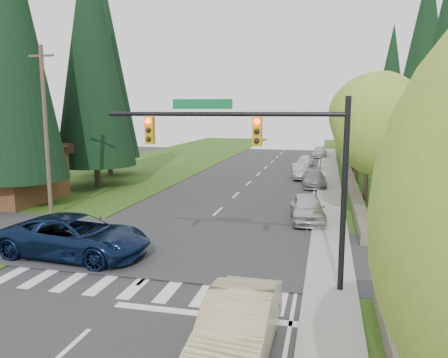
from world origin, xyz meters
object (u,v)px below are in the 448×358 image
(suv_navy, at_px, (76,236))
(parked_car_e, at_px, (320,152))
(sedan_champagne, at_px, (238,326))
(parked_car_d, at_px, (305,161))
(parked_car_b, at_px, (314,179))
(parked_car_a, at_px, (307,208))
(parked_car_c, at_px, (300,171))

(suv_navy, distance_m, parked_car_e, 44.78)
(sedan_champagne, height_order, parked_car_d, sedan_champagne)
(parked_car_d, xyz_separation_m, parked_car_e, (1.40, 10.30, 0.00))
(parked_car_b, bearing_deg, sedan_champagne, -96.99)
(parked_car_e, bearing_deg, sedan_champagne, -89.33)
(parked_car_a, bearing_deg, suv_navy, -145.20)
(parked_car_a, height_order, parked_car_c, parked_car_a)
(sedan_champagne, bearing_deg, parked_car_e, 89.29)
(sedan_champagne, distance_m, parked_car_c, 30.42)
(suv_navy, xyz_separation_m, parked_car_d, (8.12, 33.46, -0.25))
(parked_car_d, bearing_deg, parked_car_c, -83.03)
(parked_car_a, height_order, parked_car_d, parked_car_a)
(sedan_champagne, xyz_separation_m, suv_navy, (-8.42, 6.01, 0.08))
(suv_navy, height_order, parked_car_a, suv_navy)
(parked_car_b, distance_m, parked_car_d, 13.25)
(parked_car_b, bearing_deg, parked_car_e, 85.40)
(parked_car_a, distance_m, parked_car_d, 24.98)
(sedan_champagne, bearing_deg, parked_car_c, 91.13)
(parked_car_b, distance_m, parked_car_c, 4.34)
(suv_navy, distance_m, parked_car_d, 34.44)
(parked_car_a, xyz_separation_m, parked_car_d, (-1.40, 24.94, -0.13))
(sedan_champagne, bearing_deg, parked_car_a, 86.23)
(parked_car_a, relative_size, parked_car_e, 1.01)
(sedan_champagne, distance_m, parked_car_d, 39.48)
(parked_car_e, bearing_deg, parked_car_d, -95.81)
(suv_navy, relative_size, parked_car_a, 1.43)
(parked_car_d, bearing_deg, suv_navy, -96.67)
(parked_car_a, distance_m, parked_car_e, 35.24)
(suv_navy, height_order, parked_car_e, suv_navy)
(parked_car_a, height_order, parked_car_b, parked_car_a)
(parked_car_a, xyz_separation_m, parked_car_e, (0.00, 35.24, -0.12))
(parked_car_b, height_order, parked_car_c, parked_car_c)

